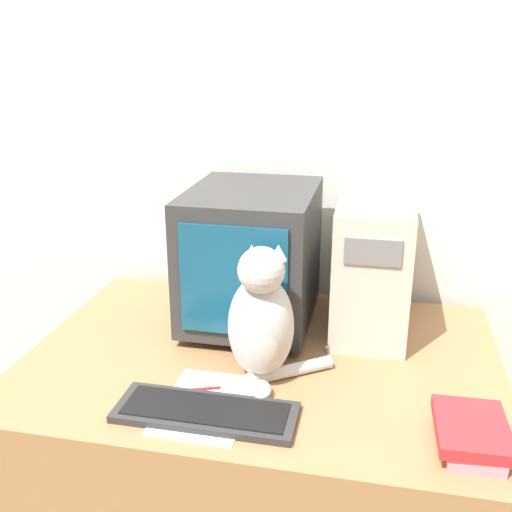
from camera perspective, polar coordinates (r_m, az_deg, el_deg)
name	(u,v)px	position (r m, az deg, el deg)	size (l,w,h in m)	color
wall_back	(294,149)	(2.05, 3.68, 10.10)	(7.00, 0.05, 2.50)	silver
desk	(262,464)	(1.93, 0.55, -19.23)	(1.32, 0.93, 0.76)	#9E7047
crt_monitor	(252,256)	(1.83, -0.43, 0.04)	(0.37, 0.47, 0.43)	#333333
computer_tower	(373,265)	(1.83, 11.04, -0.87)	(0.22, 0.41, 0.41)	beige
keyboard	(206,412)	(1.47, -4.80, -14.58)	(0.43, 0.16, 0.02)	#2D2D2D
cat	(262,321)	(1.55, 0.55, -6.23)	(0.29, 0.27, 0.37)	silver
book_stack	(472,434)	(1.44, 19.89, -15.69)	(0.16, 0.21, 0.06)	pink
pen	(193,390)	(1.56, -6.06, -12.57)	(0.14, 0.06, 0.01)	maroon
paper_sheet	(206,404)	(1.51, -4.79, -13.91)	(0.21, 0.30, 0.00)	white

